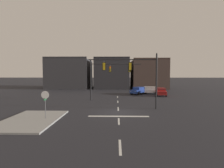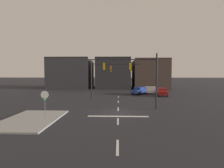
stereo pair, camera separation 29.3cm
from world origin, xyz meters
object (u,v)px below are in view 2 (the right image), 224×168
object	(u,v)px
stop_sign	(45,98)
signal_mast_near_side	(136,72)
signal_mast_far_side	(106,73)
car_lot_nearside	(150,90)
car_lot_middle	(140,90)
car_lot_farside	(162,92)

from	to	relation	value
stop_sign	signal_mast_near_side	bearing A→B (deg)	32.00
signal_mast_far_side	car_lot_nearside	xyz separation A→B (m)	(9.20, 9.92, -3.76)
car_lot_nearside	car_lot_middle	bearing A→B (deg)	-158.74
signal_mast_far_side	car_lot_nearside	bearing A→B (deg)	47.15
signal_mast_near_side	signal_mast_far_side	world-z (taller)	signal_mast_near_side
car_lot_middle	car_lot_farside	bearing A→B (deg)	-32.24
car_lot_nearside	car_lot_middle	xyz separation A→B (m)	(-2.49, -0.97, 0.00)
signal_mast_near_side	signal_mast_far_side	distance (m)	8.76
signal_mast_far_side	car_lot_farside	distance (m)	13.13
signal_mast_near_side	signal_mast_far_side	bearing A→B (deg)	119.68
stop_sign	car_lot_nearside	bearing A→B (deg)	58.66
car_lot_middle	car_lot_farside	world-z (taller)	same
stop_sign	car_lot_middle	bearing A→B (deg)	62.33
signal_mast_far_side	car_lot_middle	distance (m)	11.81
car_lot_farside	car_lot_nearside	bearing A→B (deg)	114.84
car_lot_nearside	signal_mast_far_side	bearing A→B (deg)	-132.85
signal_mast_far_side	car_lot_nearside	world-z (taller)	signal_mast_far_side
signal_mast_far_side	stop_sign	distance (m)	14.61
stop_sign	car_lot_middle	world-z (taller)	stop_sign
car_lot_middle	car_lot_nearside	bearing A→B (deg)	21.26
signal_mast_near_side	stop_sign	xyz separation A→B (m)	(-9.39, -5.87, -2.58)
car_lot_farside	signal_mast_near_side	bearing A→B (deg)	-115.06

